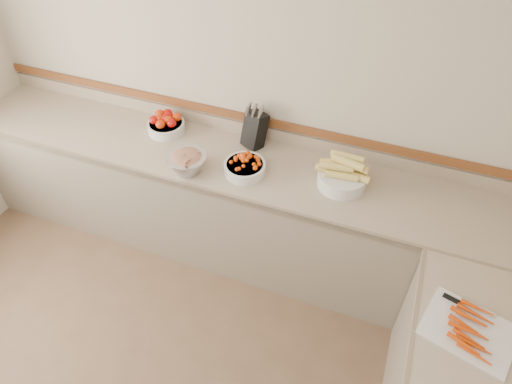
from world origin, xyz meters
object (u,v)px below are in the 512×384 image
(tomato_bowl, at_px, (166,124))
(cutting_board, at_px, (469,329))
(knife_block, at_px, (255,129))
(rhubarb_bowl, at_px, (187,162))
(cherry_tomato_bowl, at_px, (245,166))
(corn_bowl, at_px, (343,175))

(tomato_bowl, height_order, cutting_board, tomato_bowl)
(knife_block, distance_m, rhubarb_bowl, 0.53)
(knife_block, bearing_deg, cherry_tomato_bowl, -81.83)
(cherry_tomato_bowl, xyz_separation_m, rhubarb_bowl, (-0.36, -0.12, 0.03))
(cherry_tomato_bowl, height_order, cutting_board, cherry_tomato_bowl)
(tomato_bowl, distance_m, cutting_board, 2.33)
(cherry_tomato_bowl, height_order, rhubarb_bowl, cherry_tomato_bowl)
(tomato_bowl, xyz_separation_m, rhubarb_bowl, (0.35, -0.35, 0.02))
(corn_bowl, xyz_separation_m, rhubarb_bowl, (-0.98, -0.23, -0.00))
(tomato_bowl, relative_size, corn_bowl, 0.78)
(tomato_bowl, bearing_deg, cherry_tomato_bowl, -17.83)
(corn_bowl, bearing_deg, cutting_board, -44.87)
(cherry_tomato_bowl, bearing_deg, corn_bowl, 9.64)
(knife_block, distance_m, corn_bowl, 0.70)
(tomato_bowl, bearing_deg, knife_block, 6.27)
(cherry_tomato_bowl, relative_size, cutting_board, 0.58)
(cherry_tomato_bowl, height_order, corn_bowl, corn_bowl)
(tomato_bowl, xyz_separation_m, corn_bowl, (1.33, -0.12, 0.02))
(rhubarb_bowl, distance_m, cutting_board, 1.88)
(corn_bowl, relative_size, cutting_board, 0.72)
(rhubarb_bowl, relative_size, cutting_board, 0.56)
(tomato_bowl, relative_size, cutting_board, 0.57)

